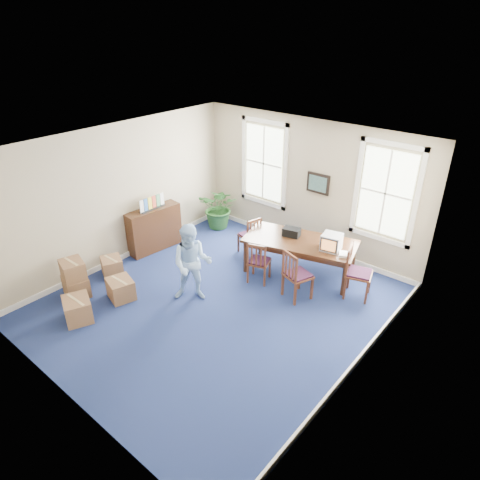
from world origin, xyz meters
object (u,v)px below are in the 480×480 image
Objects in this scene: conference_table at (299,257)px; potted_plant at (220,208)px; crt_tv at (331,242)px; cardboard_boxes at (85,279)px; credenza at (154,229)px; man at (192,263)px; chair_near_left at (259,261)px.

potted_plant reaches higher than conference_table.
crt_tv is (0.72, 0.06, 0.59)m from conference_table.
cardboard_boxes is at bearing -145.19° from crt_tv.
conference_table is 3.63m from credenza.
conference_table is at bearing -11.65° from potted_plant.
credenza reaches higher than cardboard_boxes.
conference_table is 1.63× the size of cardboard_boxes.
man is 1.12× the size of cardboard_boxes.
crt_tv is 0.43× the size of chair_near_left.
man reaches higher than potted_plant.
credenza is at bearing 102.41° from cardboard_boxes.
crt_tv is 1.59m from chair_near_left.
crt_tv is at bearing -10.87° from conference_table.
potted_plant is at bearing 153.08° from conference_table.
man is (-1.12, -2.23, 0.42)m from conference_table.
conference_table is 1.77× the size of credenza.
potted_plant reaches higher than chair_near_left.
cardboard_boxes is at bearing -88.91° from potted_plant.
chair_near_left is at bearing 49.50° from cardboard_boxes.
cardboard_boxes is (0.50, -2.27, -0.12)m from credenza.
man is at bearing -132.00° from conference_table.
conference_table is 5.73× the size of crt_tv.
cardboard_boxes is (-3.59, -3.66, -0.58)m from crt_tv.
potted_plant is 4.22m from cardboard_boxes.
conference_table is at bearing 51.49° from cardboard_boxes.
potted_plant is at bearing 91.09° from cardboard_boxes.
potted_plant is (-2.45, 1.44, 0.09)m from chair_near_left.
chair_near_left is at bearing -30.38° from potted_plant.
crt_tv reaches higher than conference_table.
potted_plant is at bearing -49.68° from chair_near_left.
chair_near_left is 0.72× the size of credenza.
man reaches higher than cardboard_boxes.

